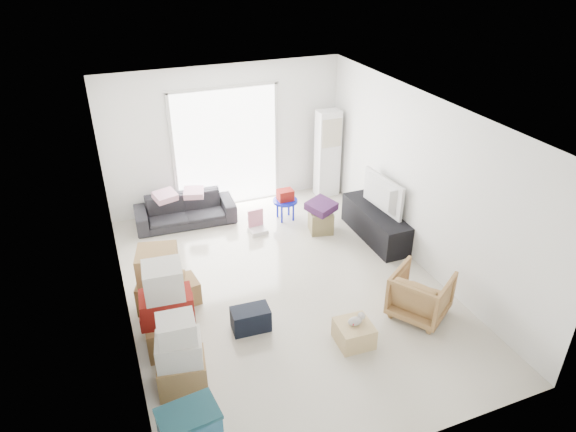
# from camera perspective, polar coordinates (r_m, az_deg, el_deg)

# --- Properties ---
(room_shell) EXTENTS (4.98, 6.48, 3.18)m
(room_shell) POSITION_cam_1_polar(r_m,az_deg,el_deg) (7.10, -0.47, 0.88)
(room_shell) COLOR beige
(room_shell) RESTS_ON ground
(sliding_door) EXTENTS (2.10, 0.04, 2.33)m
(sliding_door) POSITION_cam_1_polar(r_m,az_deg,el_deg) (9.74, -6.88, 7.99)
(sliding_door) COLOR white
(sliding_door) RESTS_ON room_shell
(ac_tower) EXTENTS (0.45, 0.30, 1.75)m
(ac_tower) POSITION_cam_1_polar(r_m,az_deg,el_deg) (10.22, 4.40, 6.92)
(ac_tower) COLOR white
(ac_tower) RESTS_ON room_shell
(tv_console) EXTENTS (0.48, 1.60, 0.53)m
(tv_console) POSITION_cam_1_polar(r_m,az_deg,el_deg) (9.03, 9.66, -0.85)
(tv_console) COLOR black
(tv_console) RESTS_ON room_shell
(television) EXTENTS (0.69, 1.09, 0.14)m
(television) POSITION_cam_1_polar(r_m,az_deg,el_deg) (8.87, 9.83, 1.03)
(television) COLOR black
(television) RESTS_ON tv_console
(sofa) EXTENTS (1.81, 0.62, 0.70)m
(sofa) POSITION_cam_1_polar(r_m,az_deg,el_deg) (9.49, -11.40, 1.11)
(sofa) COLOR #242428
(sofa) RESTS_ON room_shell
(pillow_left) EXTENTS (0.46, 0.41, 0.12)m
(pillow_left) POSITION_cam_1_polar(r_m,az_deg,el_deg) (9.27, -13.60, 2.99)
(pillow_left) COLOR #EAABC5
(pillow_left) RESTS_ON sofa
(pillow_right) EXTENTS (0.42, 0.37, 0.12)m
(pillow_right) POSITION_cam_1_polar(r_m,az_deg,el_deg) (9.30, -10.52, 3.40)
(pillow_right) COLOR #EAABC5
(pillow_right) RESTS_ON sofa
(armchair) EXTENTS (0.97, 0.98, 0.75)m
(armchair) POSITION_cam_1_polar(r_m,az_deg,el_deg) (7.34, 14.56, -8.19)
(armchair) COLOR #A37C48
(armchair) RESTS_ON room_shell
(box_stack_a) EXTENTS (0.62, 0.54, 1.01)m
(box_stack_a) POSITION_cam_1_polar(r_m,az_deg,el_deg) (6.18, -11.89, -15.11)
(box_stack_a) COLOR olive
(box_stack_a) RESTS_ON room_shell
(box_stack_b) EXTENTS (0.71, 0.64, 1.23)m
(box_stack_b) POSITION_cam_1_polar(r_m,az_deg,el_deg) (6.69, -13.21, -10.38)
(box_stack_b) COLOR olive
(box_stack_b) RESTS_ON room_shell
(box_stack_c) EXTENTS (0.76, 0.69, 0.93)m
(box_stack_c) POSITION_cam_1_polar(r_m,az_deg,el_deg) (7.42, -14.05, -6.91)
(box_stack_c) COLOR olive
(box_stack_c) RESTS_ON room_shell
(loose_box) EXTENTS (0.47, 0.47, 0.35)m
(loose_box) POSITION_cam_1_polar(r_m,az_deg,el_deg) (7.61, -11.57, -8.14)
(loose_box) COLOR olive
(loose_box) RESTS_ON room_shell
(duffel_bag) EXTENTS (0.52, 0.33, 0.32)m
(duffel_bag) POSITION_cam_1_polar(r_m,az_deg,el_deg) (7.01, -4.16, -11.34)
(duffel_bag) COLOR black
(duffel_bag) RESTS_ON room_shell
(ottoman) EXTENTS (0.47, 0.47, 0.39)m
(ottoman) POSITION_cam_1_polar(r_m,az_deg,el_deg) (9.13, 3.66, -0.59)
(ottoman) COLOR olive
(ottoman) RESTS_ON room_shell
(blanket) EXTENTS (0.57, 0.57, 0.14)m
(blanket) POSITION_cam_1_polar(r_m,az_deg,el_deg) (9.01, 3.71, 0.88)
(blanket) COLOR #431E4D
(blanket) RESTS_ON ottoman
(kids_table) EXTENTS (0.46, 0.46, 0.59)m
(kids_table) POSITION_cam_1_polar(r_m,az_deg,el_deg) (9.41, -0.30, 1.94)
(kids_table) COLOR #0D16B3
(kids_table) RESTS_ON room_shell
(toy_walker) EXTENTS (0.32, 0.28, 0.41)m
(toy_walker) POSITION_cam_1_polar(r_m,az_deg,el_deg) (9.15, -3.46, -1.12)
(toy_walker) COLOR silver
(toy_walker) RESTS_ON room_shell
(wood_crate) EXTENTS (0.47, 0.47, 0.30)m
(wood_crate) POSITION_cam_1_polar(r_m,az_deg,el_deg) (6.86, 7.34, -12.80)
(wood_crate) COLOR tan
(wood_crate) RESTS_ON room_shell
(plush_bunny) EXTENTS (0.26, 0.15, 0.13)m
(plush_bunny) POSITION_cam_1_polar(r_m,az_deg,el_deg) (6.74, 7.63, -11.37)
(plush_bunny) COLOR #B2ADA8
(plush_bunny) RESTS_ON wood_crate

